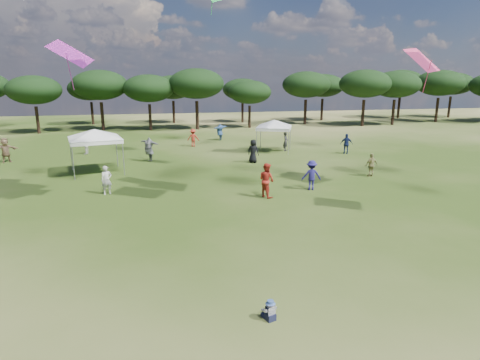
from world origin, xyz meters
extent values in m
cylinder|color=black|center=(-15.51, 44.30, 1.57)|extent=(0.36, 0.36, 3.14)
ellipsoid|color=black|center=(-15.51, 44.30, 5.03)|extent=(6.11, 6.11, 3.29)
cylinder|color=black|center=(-8.39, 45.81, 1.73)|extent=(0.40, 0.40, 3.46)
ellipsoid|color=black|center=(-8.39, 45.81, 5.54)|extent=(6.73, 6.73, 3.63)
cylinder|color=black|center=(-2.58, 44.63, 1.61)|extent=(0.37, 0.37, 3.21)
ellipsoid|color=black|center=(-2.58, 44.63, 5.14)|extent=(6.24, 6.24, 3.36)
cylinder|color=black|center=(3.26, 44.18, 1.78)|extent=(0.41, 0.41, 3.56)
ellipsoid|color=black|center=(3.26, 44.18, 5.69)|extent=(6.91, 6.91, 3.73)
cylinder|color=black|center=(10.19, 44.51, 1.44)|extent=(0.33, 0.33, 2.88)
ellipsoid|color=black|center=(10.19, 44.51, 4.61)|extent=(5.60, 5.60, 3.02)
cylinder|color=black|center=(18.96, 46.98, 1.72)|extent=(0.39, 0.39, 3.44)
ellipsoid|color=black|center=(18.96, 46.98, 5.51)|extent=(6.69, 6.69, 3.60)
cylinder|color=black|center=(25.77, 43.05, 1.77)|extent=(0.40, 0.40, 3.53)
ellipsoid|color=black|center=(25.77, 43.05, 5.65)|extent=(6.86, 6.86, 3.70)
cylinder|color=black|center=(30.65, 43.46, 1.73)|extent=(0.40, 0.40, 3.47)
ellipsoid|color=black|center=(30.65, 43.46, 5.55)|extent=(6.74, 6.74, 3.63)
cylinder|color=black|center=(39.22, 45.46, 1.79)|extent=(0.41, 0.41, 3.57)
ellipsoid|color=black|center=(39.22, 45.46, 5.72)|extent=(6.94, 6.94, 3.74)
cylinder|color=black|center=(-10.52, 53.31, 1.56)|extent=(0.36, 0.36, 3.11)
ellipsoid|color=black|center=(-10.52, 53.31, 4.98)|extent=(6.05, 6.05, 3.26)
cylinder|color=black|center=(0.83, 52.52, 1.60)|extent=(0.37, 0.37, 3.20)
ellipsoid|color=black|center=(0.83, 52.52, 5.12)|extent=(6.21, 6.21, 3.35)
cylinder|color=black|center=(10.82, 51.34, 1.50)|extent=(0.34, 0.34, 2.99)
ellipsoid|color=black|center=(10.82, 51.34, 4.79)|extent=(5.81, 5.81, 3.13)
cylinder|color=black|center=(23.62, 51.75, 1.66)|extent=(0.38, 0.38, 3.31)
ellipsoid|color=black|center=(23.62, 51.75, 5.30)|extent=(6.43, 6.43, 3.47)
cylinder|color=black|center=(37.30, 52.12, 1.82)|extent=(0.42, 0.42, 3.64)
ellipsoid|color=black|center=(37.30, 52.12, 5.82)|extent=(7.06, 7.06, 3.81)
cylinder|color=black|center=(46.40, 51.51, 1.73)|extent=(0.40, 0.40, 3.46)
ellipsoid|color=black|center=(46.40, 51.51, 5.53)|extent=(6.72, 6.72, 3.62)
cylinder|color=gray|center=(-7.51, 19.34, 1.15)|extent=(0.06, 0.06, 2.30)
cylinder|color=gray|center=(-4.50, 19.97, 1.15)|extent=(0.06, 0.06, 2.30)
cylinder|color=gray|center=(-8.15, 22.35, 1.15)|extent=(0.06, 0.06, 2.30)
cylinder|color=gray|center=(-5.13, 22.99, 1.15)|extent=(0.06, 0.06, 2.30)
cube|color=white|center=(-6.32, 21.16, 2.25)|extent=(3.84, 3.84, 0.25)
pyramid|color=white|center=(-6.32, 21.16, 2.98)|extent=(6.46, 6.46, 0.60)
cylinder|color=gray|center=(6.11, 25.66, 1.07)|extent=(0.06, 0.06, 2.14)
cylinder|color=gray|center=(8.60, 24.61, 1.07)|extent=(0.06, 0.06, 2.14)
cylinder|color=gray|center=(7.15, 28.16, 1.07)|extent=(0.06, 0.06, 2.14)
cylinder|color=gray|center=(9.65, 27.11, 1.07)|extent=(0.06, 0.06, 2.14)
cube|color=white|center=(7.88, 26.39, 2.09)|extent=(3.76, 3.76, 0.25)
pyramid|color=white|center=(7.88, 26.39, 2.81)|extent=(5.39, 5.39, 0.60)
cube|color=black|center=(0.16, 1.94, 0.09)|extent=(0.30, 0.30, 0.18)
cube|color=black|center=(0.02, 2.08, 0.05)|extent=(0.15, 0.23, 0.10)
cube|color=black|center=(0.18, 2.13, 0.05)|extent=(0.15, 0.23, 0.10)
cube|color=white|center=(0.16, 1.94, 0.29)|extent=(0.27, 0.23, 0.24)
cylinder|color=white|center=(0.00, 1.96, 0.29)|extent=(0.14, 0.24, 0.15)
cylinder|color=white|center=(0.27, 2.05, 0.29)|extent=(0.14, 0.24, 0.15)
sphere|color=#E0B293|center=(0.16, 1.94, 0.46)|extent=(0.16, 0.16, 0.16)
cone|color=#5076BB|center=(0.16, 1.94, 0.49)|extent=(0.27, 0.27, 0.03)
cylinder|color=#5076BB|center=(0.16, 1.94, 0.53)|extent=(0.18, 0.18, 0.07)
imported|color=#2F2F34|center=(9.03, 26.55, 0.84)|extent=(0.68, 0.73, 1.68)
imported|color=brown|center=(-13.56, 26.39, 0.95)|extent=(1.82, 1.35, 1.91)
imported|color=#16224D|center=(13.62, 24.01, 0.86)|extent=(1.09, 0.75, 1.72)
imported|color=black|center=(4.90, 22.12, 0.89)|extent=(1.04, 0.98, 1.79)
imported|color=white|center=(-8.20, 28.76, 0.80)|extent=(0.70, 0.84, 1.59)
imported|color=navy|center=(6.22, 13.85, 0.86)|extent=(1.21, 0.82, 1.72)
imported|color=#49494E|center=(-2.84, 24.35, 0.94)|extent=(1.80, 2.27, 1.88)
imported|color=navy|center=(4.45, 34.27, 0.87)|extent=(2.00, 1.81, 1.73)
imported|color=#9C9255|center=(11.33, 16.07, 0.76)|extent=(0.93, 0.47, 1.53)
imported|color=#B8B3AD|center=(-5.18, 15.49, 0.80)|extent=(0.68, 0.56, 1.60)
imported|color=#AC281C|center=(3.29, 13.01, 0.94)|extent=(1.04, 1.13, 1.87)
imported|color=#9F281A|center=(1.26, 30.74, 0.84)|extent=(1.19, 0.82, 1.68)
plane|color=#8C2381|center=(-6.48, 15.94, 7.49)|extent=(2.30, 2.03, 1.68)
plane|color=#E93A6D|center=(12.41, 13.56, 7.25)|extent=(2.55, 2.18, 1.48)
camera|label=1|loc=(-2.69, -7.05, 6.19)|focal=30.00mm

